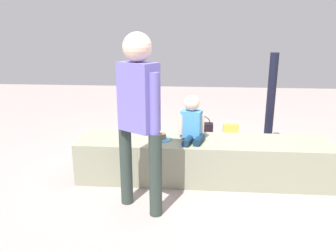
% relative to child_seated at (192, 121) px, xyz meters
% --- Properties ---
extents(ground_plane, '(12.00, 12.00, 0.00)m').
position_rel_child_seated_xyz_m(ground_plane, '(0.13, 0.02, -0.66)').
color(ground_plane, gray).
extents(concrete_ledge, '(2.68, 0.59, 0.44)m').
position_rel_child_seated_xyz_m(concrete_ledge, '(0.13, 0.02, -0.44)').
color(concrete_ledge, gray).
rests_on(concrete_ledge, ground_plane).
extents(child_seated, '(0.29, 0.34, 0.48)m').
position_rel_child_seated_xyz_m(child_seated, '(0.00, 0.00, 0.00)').
color(child_seated, '#122A40').
rests_on(child_seated, concrete_ledge).
extents(adult_standing, '(0.41, 0.33, 1.57)m').
position_rel_child_seated_xyz_m(adult_standing, '(-0.44, -0.67, 0.29)').
color(adult_standing, '#2A3731').
rests_on(adult_standing, ground_plane).
extents(cake_plate, '(0.22, 0.22, 0.07)m').
position_rel_child_seated_xyz_m(cake_plate, '(-0.32, 0.00, -0.19)').
color(cake_plate, '#4CA5D8').
rests_on(cake_plate, concrete_ledge).
extents(gift_bag, '(0.22, 0.09, 0.30)m').
position_rel_child_seated_xyz_m(gift_bag, '(0.55, 1.33, -0.52)').
color(gift_bag, gold).
rests_on(gift_bag, ground_plane).
extents(railing_post, '(0.36, 0.36, 1.30)m').
position_rel_child_seated_xyz_m(railing_post, '(1.01, 1.02, -0.15)').
color(railing_post, black).
rests_on(railing_post, ground_plane).
extents(water_bottle_near_gift, '(0.07, 0.07, 0.23)m').
position_rel_child_seated_xyz_m(water_bottle_near_gift, '(-0.62, 1.17, -0.55)').
color(water_bottle_near_gift, silver).
rests_on(water_bottle_near_gift, ground_plane).
extents(water_bottle_far_side, '(0.06, 0.06, 0.21)m').
position_rel_child_seated_xyz_m(water_bottle_far_side, '(-0.87, 1.33, -0.56)').
color(water_bottle_far_side, silver).
rests_on(water_bottle_far_side, ground_plane).
extents(handbag_black_leather, '(0.30, 0.15, 0.35)m').
position_rel_child_seated_xyz_m(handbag_black_leather, '(0.15, 1.41, -0.53)').
color(handbag_black_leather, black).
rests_on(handbag_black_leather, ground_plane).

